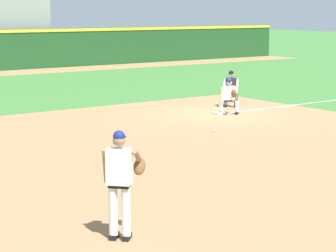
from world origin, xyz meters
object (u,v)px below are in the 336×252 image
first_base_bag (219,113)px  pitcher (121,178)px  first_baseman (229,95)px  umpire (231,87)px  baseball (214,131)px

first_base_bag → pitcher: (-10.01, -9.29, 1.01)m
first_baseman → umpire: (1.24, 1.32, 0.06)m
first_base_bag → baseball: size_ratio=5.14×
first_baseman → pitcher: bearing=-138.7°
first_base_bag → pitcher: bearing=-137.1°
baseball → first_baseman: (2.73, 2.42, 0.69)m
baseball → umpire: (3.97, 3.74, 0.76)m
pitcher → first_baseman: pitcher is taller
pitcher → first_baseman: (10.35, 9.09, -0.33)m
pitcher → first_baseman: bearing=41.3°
baseball → first_baseman: size_ratio=0.06×
first_base_bag → first_baseman: 0.79m
baseball → pitcher: size_ratio=0.04×
baseball → pitcher: bearing=-138.8°
baseball → first_baseman: bearing=41.5°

